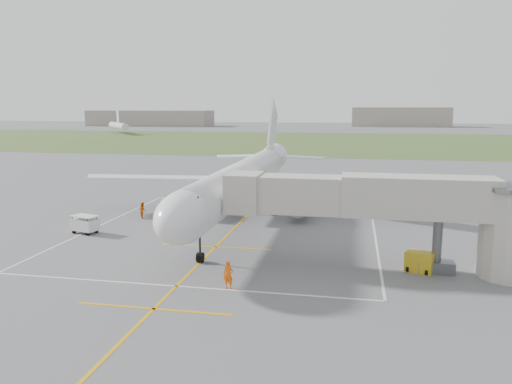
% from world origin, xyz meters
% --- Properties ---
extents(ground, '(700.00, 700.00, 0.00)m').
position_xyz_m(ground, '(0.00, 0.00, 0.00)').
color(ground, '#5D5D60').
rests_on(ground, ground).
extents(grass_strip, '(700.00, 120.00, 0.02)m').
position_xyz_m(grass_strip, '(0.00, 130.00, 0.01)').
color(grass_strip, '#3D5726').
rests_on(grass_strip, ground).
extents(apron_markings, '(28.20, 60.00, 0.01)m').
position_xyz_m(apron_markings, '(0.00, -5.82, 0.01)').
color(apron_markings, orange).
rests_on(apron_markings, ground).
extents(airliner, '(38.93, 46.75, 13.52)m').
position_xyz_m(airliner, '(-0.00, 0.75, 4.39)').
color(airliner, silver).
rests_on(airliner, ground).
extents(jet_bridge, '(23.40, 5.00, 7.20)m').
position_xyz_m(jet_bridge, '(15.72, -13.50, 4.74)').
color(jet_bridge, '#9C968D').
rests_on(jet_bridge, ground).
extents(gpu_unit, '(2.37, 2.04, 1.51)m').
position_xyz_m(gpu_unit, '(16.85, -13.54, 0.74)').
color(gpu_unit, '#B89717').
rests_on(gpu_unit, ground).
extents(baggage_cart, '(2.84, 2.13, 1.76)m').
position_xyz_m(baggage_cart, '(-13.86, -7.74, 0.90)').
color(baggage_cart, silver).
rests_on(baggage_cart, ground).
extents(ramp_worker_nose, '(0.71, 0.48, 1.89)m').
position_xyz_m(ramp_worker_nose, '(3.63, -19.71, 0.95)').
color(ramp_worker_nose, '#F85D07').
rests_on(ramp_worker_nose, ground).
extents(ramp_worker_wing, '(1.07, 1.10, 1.79)m').
position_xyz_m(ramp_worker_wing, '(-11.09, -0.30, 0.89)').
color(ramp_worker_wing, '#D64F06').
rests_on(ramp_worker_wing, ground).
extents(distant_hangars, '(345.00, 49.00, 12.00)m').
position_xyz_m(distant_hangars, '(-16.15, 265.19, 5.17)').
color(distant_hangars, gray).
rests_on(distant_hangars, ground).
extents(distant_aircraft, '(222.92, 47.36, 8.85)m').
position_xyz_m(distant_aircraft, '(3.44, 176.51, 3.59)').
color(distant_aircraft, silver).
rests_on(distant_aircraft, ground).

